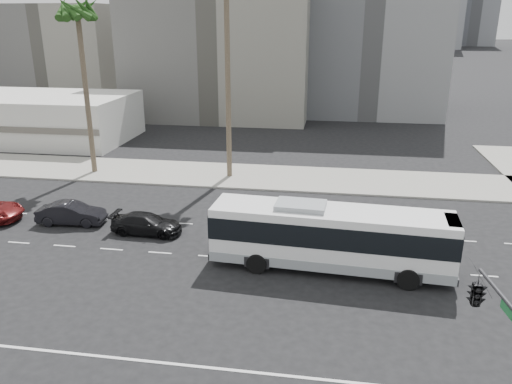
% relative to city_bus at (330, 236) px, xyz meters
% --- Properties ---
extents(ground, '(700.00, 700.00, 0.00)m').
position_rel_city_bus_xyz_m(ground, '(-3.79, 0.37, -1.94)').
color(ground, black).
rests_on(ground, ground).
extents(sidewalk_north, '(120.00, 7.00, 0.15)m').
position_rel_city_bus_xyz_m(sidewalk_north, '(-3.79, 15.87, -1.86)').
color(sidewalk_north, gray).
rests_on(sidewalk_north, ground).
extents(commercial_low, '(22.00, 12.16, 5.00)m').
position_rel_city_bus_xyz_m(commercial_low, '(-33.79, 26.36, 0.56)').
color(commercial_low, silver).
rests_on(commercial_low, ground).
extents(midrise_beige_west, '(24.00, 18.00, 18.00)m').
position_rel_city_bus_xyz_m(midrise_beige_west, '(-15.79, 45.37, 7.06)').
color(midrise_beige_west, '#64625D').
rests_on(midrise_beige_west, ground).
extents(midrise_gray_center, '(20.00, 20.00, 26.00)m').
position_rel_city_bus_xyz_m(midrise_gray_center, '(4.21, 52.37, 11.06)').
color(midrise_gray_center, slate).
rests_on(midrise_gray_center, ground).
extents(midrise_beige_far, '(18.00, 16.00, 15.00)m').
position_rel_city_bus_xyz_m(midrise_beige_far, '(-41.79, 50.37, 5.56)').
color(midrise_beige_far, '#64625D').
rests_on(midrise_beige_far, ground).
extents(city_bus, '(12.99, 3.71, 3.69)m').
position_rel_city_bus_xyz_m(city_bus, '(0.00, 0.00, 0.00)').
color(city_bus, white).
rests_on(city_bus, ground).
extents(car_a, '(2.00, 4.58, 1.31)m').
position_rel_city_bus_xyz_m(car_a, '(-11.55, 2.98, -1.28)').
color(car_a, black).
rests_on(car_a, ground).
extents(car_b, '(1.89, 4.56, 1.47)m').
position_rel_city_bus_xyz_m(car_b, '(-17.05, 3.74, -1.20)').
color(car_b, black).
rests_on(car_b, ground).
extents(traffic_signal, '(2.75, 3.68, 5.93)m').
position_rel_city_bus_xyz_m(traffic_signal, '(4.48, -10.99, 3.01)').
color(traffic_signal, '#262628').
rests_on(traffic_signal, ground).
extents(palm_mid, '(4.76, 4.76, 14.71)m').
position_rel_city_bus_xyz_m(palm_mid, '(-20.91, 14.97, 11.30)').
color(palm_mid, brown).
rests_on(palm_mid, ground).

